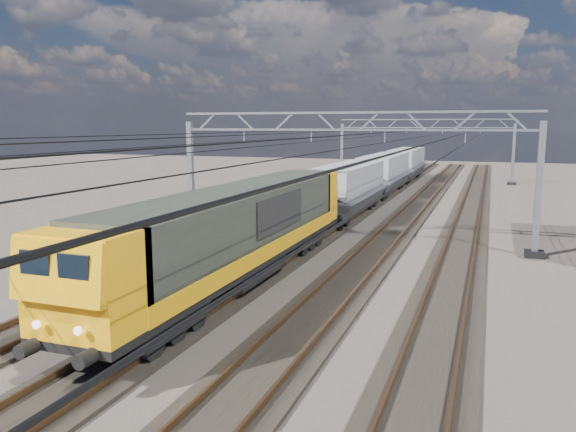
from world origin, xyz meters
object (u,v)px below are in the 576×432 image
(catenary_gantry_mid, at_px, (347,172))
(catenary_gantry_far, at_px, (424,148))
(hopper_wagon_lead, at_px, (347,186))
(hopper_wagon_mid, at_px, (384,171))
(hopper_wagon_third, at_px, (406,162))
(locomotive, at_px, (241,228))

(catenary_gantry_mid, height_order, catenary_gantry_far, same)
(hopper_wagon_lead, relative_size, hopper_wagon_mid, 1.00)
(catenary_gantry_mid, xyz_separation_m, hopper_wagon_lead, (-2.00, 8.39, -1.67))
(hopper_wagon_mid, distance_m, hopper_wagon_third, 14.20)
(hopper_wagon_lead, bearing_deg, hopper_wagon_third, 90.00)
(hopper_wagon_lead, height_order, hopper_wagon_third, same)
(hopper_wagon_lead, height_order, hopper_wagon_mid, same)
(catenary_gantry_far, xyz_separation_m, hopper_wagon_third, (-2.00, 0.79, -1.67))
(catenary_gantry_mid, height_order, hopper_wagon_mid, catenary_gantry_mid)
(locomotive, bearing_deg, hopper_wagon_lead, 90.00)
(catenary_gantry_mid, distance_m, hopper_wagon_mid, 22.74)
(locomotive, distance_m, hopper_wagon_lead, 17.70)
(catenary_gantry_mid, bearing_deg, locomotive, -102.12)
(catenary_gantry_far, distance_m, hopper_wagon_mid, 13.67)
(hopper_wagon_mid, relative_size, hopper_wagon_third, 1.00)
(catenary_gantry_far, bearing_deg, hopper_wagon_third, 158.56)
(catenary_gantry_mid, bearing_deg, hopper_wagon_lead, 103.42)
(locomotive, height_order, hopper_wagon_mid, locomotive)
(catenary_gantry_mid, relative_size, hopper_wagon_mid, 1.53)
(catenary_gantry_far, xyz_separation_m, hopper_wagon_lead, (-2.00, -27.61, -1.67))
(locomotive, relative_size, hopper_wagon_third, 1.62)
(catenary_gantry_far, height_order, hopper_wagon_third, catenary_gantry_far)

